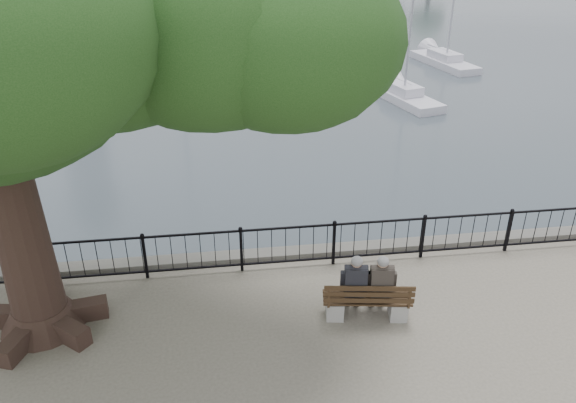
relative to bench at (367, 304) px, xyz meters
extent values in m
cube|color=#494845|center=(-1.24, 2.41, -0.80)|extent=(200.00, 0.40, 1.20)
cube|color=black|center=(-1.24, 1.91, 0.68)|extent=(22.00, 0.04, 0.04)
cube|color=black|center=(-1.24, 1.91, -0.15)|extent=(22.00, 0.04, 0.04)
cube|color=gray|center=(-0.59, 0.13, -0.12)|extent=(0.38, 0.46, 0.37)
cube|color=gray|center=(0.60, -0.05, -0.12)|extent=(0.38, 0.46, 0.37)
cube|color=black|center=(0.01, 0.04, 0.11)|extent=(1.71, 0.71, 0.04)
cube|color=black|center=(-0.03, -0.21, 0.39)|extent=(1.64, 0.29, 0.37)
cube|color=black|center=(-0.23, 0.08, 0.22)|extent=(0.37, 0.32, 0.22)
cube|color=black|center=(-0.25, -0.02, 0.57)|extent=(0.43, 0.28, 0.55)
sphere|color=tan|center=(-0.24, 0.02, 0.96)|extent=(0.21, 0.21, 0.21)
ellipsoid|color=gray|center=(-0.25, 0.00, 0.99)|extent=(0.22, 0.22, 0.19)
cube|color=black|center=(-0.19, 0.35, -0.10)|extent=(0.35, 0.44, 0.41)
cube|color=#272420|center=(0.23, 0.01, 0.22)|extent=(0.37, 0.32, 0.22)
cube|color=#272420|center=(0.22, -0.09, 0.57)|extent=(0.43, 0.28, 0.55)
sphere|color=tan|center=(0.22, -0.05, 0.96)|extent=(0.21, 0.21, 0.21)
ellipsoid|color=gray|center=(0.22, -0.08, 0.99)|extent=(0.22, 0.22, 0.19)
cube|color=#272420|center=(0.27, 0.27, -0.10)|extent=(0.35, 0.44, 0.41)
cone|color=black|center=(-6.02, 0.58, -0.08)|extent=(1.52, 1.52, 0.45)
cone|color=black|center=(-6.02, 0.58, 2.38)|extent=(0.98, 0.98, 5.37)
ellipsoid|color=#183B12|center=(-4.32, 0.93, 5.24)|extent=(4.65, 4.65, 3.63)
ellipsoid|color=#183B12|center=(-2.62, 0.66, 5.06)|extent=(4.11, 4.11, 3.21)
ellipsoid|color=#183B12|center=(-1.46, 0.31, 4.88)|extent=(3.58, 3.58, 2.79)
cube|color=silver|center=(-4.21, 20.51, -1.20)|extent=(3.19, 6.32, 0.68)
cube|color=silver|center=(-4.21, 20.51, -0.70)|extent=(1.83, 2.72, 0.51)
cube|color=silver|center=(6.23, 16.76, -1.20)|extent=(2.66, 5.27, 0.56)
cube|color=silver|center=(6.23, 16.76, -0.70)|extent=(1.53, 2.26, 0.42)
cube|color=silver|center=(10.85, 23.15, -1.20)|extent=(2.49, 5.50, 0.59)
cube|color=silver|center=(10.85, 23.15, -0.70)|extent=(1.49, 2.33, 0.44)
cube|color=silver|center=(1.84, 33.75, -1.20)|extent=(1.68, 5.08, 0.56)
cube|color=silver|center=(1.84, 33.75, -0.70)|extent=(1.14, 2.10, 0.42)
cube|color=silver|center=(8.74, 37.13, -1.20)|extent=(2.01, 4.89, 0.53)
cube|color=silver|center=(8.74, 37.13, -0.70)|extent=(1.24, 2.06, 0.40)
cube|color=silver|center=(-5.80, 39.12, -1.20)|extent=(2.04, 4.77, 0.51)
cube|color=silver|center=(-5.80, 39.12, -0.70)|extent=(1.24, 2.01, 0.38)
camera|label=1|loc=(-2.62, -8.25, 6.52)|focal=35.00mm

